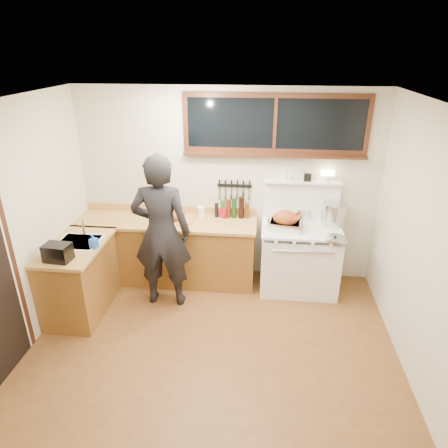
# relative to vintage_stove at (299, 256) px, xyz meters

# --- Properties ---
(ground_plane) EXTENTS (4.00, 3.50, 0.02)m
(ground_plane) POSITION_rel_vintage_stove_xyz_m (-1.00, -1.41, -0.48)
(ground_plane) COLOR brown
(room_shell) EXTENTS (4.10, 3.60, 2.65)m
(room_shell) POSITION_rel_vintage_stove_xyz_m (-1.00, -1.41, 1.18)
(room_shell) COLOR beige
(room_shell) RESTS_ON ground
(counter_back) EXTENTS (2.44, 0.64, 1.00)m
(counter_back) POSITION_rel_vintage_stove_xyz_m (-1.80, 0.04, -0.01)
(counter_back) COLOR brown
(counter_back) RESTS_ON ground
(counter_left) EXTENTS (0.64, 1.09, 0.90)m
(counter_left) POSITION_rel_vintage_stove_xyz_m (-2.70, -0.79, -0.01)
(counter_left) COLOR brown
(counter_left) RESTS_ON ground
(sink_unit) EXTENTS (0.50, 0.45, 0.37)m
(sink_unit) POSITION_rel_vintage_stove_xyz_m (-2.68, -0.71, 0.38)
(sink_unit) COLOR white
(sink_unit) RESTS_ON counter_left
(vintage_stove) EXTENTS (1.02, 0.74, 1.57)m
(vintage_stove) POSITION_rel_vintage_stove_xyz_m (0.00, 0.00, 0.00)
(vintage_stove) COLOR white
(vintage_stove) RESTS_ON ground
(back_window) EXTENTS (2.32, 0.13, 0.77)m
(back_window) POSITION_rel_vintage_stove_xyz_m (-0.40, 0.31, 1.60)
(back_window) COLOR black
(back_window) RESTS_ON room_shell
(knife_strip) EXTENTS (0.46, 0.03, 0.28)m
(knife_strip) POSITION_rel_vintage_stove_xyz_m (-0.90, 0.32, 0.84)
(knife_strip) COLOR black
(knife_strip) RESTS_ON room_shell
(man) EXTENTS (0.72, 0.48, 1.95)m
(man) POSITION_rel_vintage_stove_xyz_m (-1.72, -0.51, 0.51)
(man) COLOR black
(man) RESTS_ON ground
(soap_bottle) EXTENTS (0.10, 0.10, 0.18)m
(soap_bottle) POSITION_rel_vintage_stove_xyz_m (-2.43, -0.83, 0.52)
(soap_bottle) COLOR blue
(soap_bottle) RESTS_ON counter_left
(toaster) EXTENTS (0.30, 0.22, 0.19)m
(toaster) POSITION_rel_vintage_stove_xyz_m (-2.70, -1.15, 0.53)
(toaster) COLOR black
(toaster) RESTS_ON counter_left
(cutting_board) EXTENTS (0.52, 0.46, 0.14)m
(cutting_board) POSITION_rel_vintage_stove_xyz_m (-1.66, 0.01, 0.49)
(cutting_board) COLOR tan
(cutting_board) RESTS_ON counter_back
(roast_turkey) EXTENTS (0.46, 0.36, 0.24)m
(roast_turkey) POSITION_rel_vintage_stove_xyz_m (-0.21, -0.06, 0.53)
(roast_turkey) COLOR silver
(roast_turkey) RESTS_ON vintage_stove
(stockpot) EXTENTS (0.41, 0.41, 0.29)m
(stockpot) POSITION_rel_vintage_stove_xyz_m (0.41, 0.13, 0.58)
(stockpot) COLOR silver
(stockpot) RESTS_ON vintage_stove
(saucepan) EXTENTS (0.21, 0.31, 0.13)m
(saucepan) POSITION_rel_vintage_stove_xyz_m (0.04, 0.29, 0.50)
(saucepan) COLOR silver
(saucepan) RESTS_ON vintage_stove
(pot_lid) EXTENTS (0.28, 0.28, 0.04)m
(pot_lid) POSITION_rel_vintage_stove_xyz_m (0.38, -0.31, 0.45)
(pot_lid) COLOR silver
(pot_lid) RESTS_ON vintage_stove
(coffee_tin) EXTENTS (0.11, 0.10, 0.14)m
(coffee_tin) POSITION_rel_vintage_stove_xyz_m (-1.03, 0.21, 0.50)
(coffee_tin) COLOR maroon
(coffee_tin) RESTS_ON counter_back
(pitcher) EXTENTS (0.11, 0.11, 0.17)m
(pitcher) POSITION_rel_vintage_stove_xyz_m (-1.33, 0.13, 0.52)
(pitcher) COLOR white
(pitcher) RESTS_ON counter_back
(bottle_cluster) EXTENTS (0.47, 0.07, 0.30)m
(bottle_cluster) POSITION_rel_vintage_stove_xyz_m (-0.91, 0.22, 0.56)
(bottle_cluster) COLOR black
(bottle_cluster) RESTS_ON counter_back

